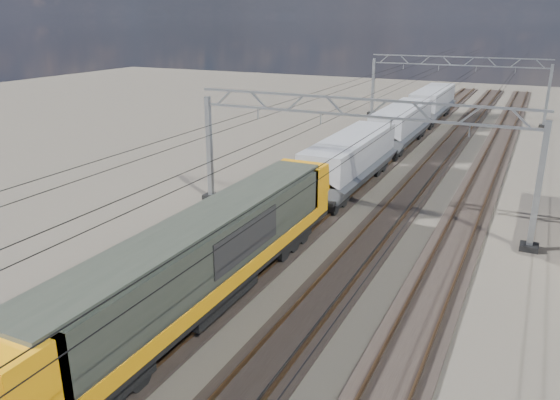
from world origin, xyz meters
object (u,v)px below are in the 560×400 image
at_px(hopper_wagon_mid, 402,123).
at_px(hopper_wagon_third, 433,102).
at_px(locomotive, 206,256).
at_px(catenary_gantry_far, 455,86).
at_px(hopper_wagon_lead, 351,158).
at_px(catenary_gantry_mid, 353,156).

height_order(hopper_wagon_mid, hopper_wagon_third, same).
distance_m(locomotive, hopper_wagon_mid, 31.90).
xyz_separation_m(catenary_gantry_far, hopper_wagon_third, (-2.00, -1.95, -1.67)).
bearing_deg(hopper_wagon_third, hopper_wagon_lead, -90.00).
distance_m(catenary_gantry_mid, catenary_gantry_far, 36.00).
distance_m(catenary_gantry_far, hopper_wagon_lead, 30.46).
bearing_deg(catenary_gantry_far, hopper_wagon_mid, -97.06).
relative_size(catenary_gantry_mid, hopper_wagon_mid, 1.53).
xyz_separation_m(hopper_wagon_lead, hopper_wagon_mid, (0.00, 14.20, 0.00)).
xyz_separation_m(catenary_gantry_far, hopper_wagon_lead, (-2.00, -30.35, -1.67)).
relative_size(hopper_wagon_mid, hopper_wagon_third, 1.00).
bearing_deg(hopper_wagon_mid, hopper_wagon_lead, -90.00).
xyz_separation_m(catenary_gantry_far, hopper_wagon_mid, (-2.00, -16.15, -1.67)).
distance_m(catenary_gantry_far, hopper_wagon_mid, 16.36).
bearing_deg(locomotive, hopper_wagon_third, 90.00).
bearing_deg(locomotive, hopper_wagon_lead, 90.00).
bearing_deg(hopper_wagon_lead, hopper_wagon_mid, 90.00).
relative_size(catenary_gantry_mid, catenary_gantry_far, 1.00).
distance_m(locomotive, hopper_wagon_third, 46.10).
height_order(hopper_wagon_lead, hopper_wagon_mid, same).
height_order(catenary_gantry_mid, hopper_wagon_third, catenary_gantry_mid).
relative_size(catenary_gantry_mid, locomotive, 0.94).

